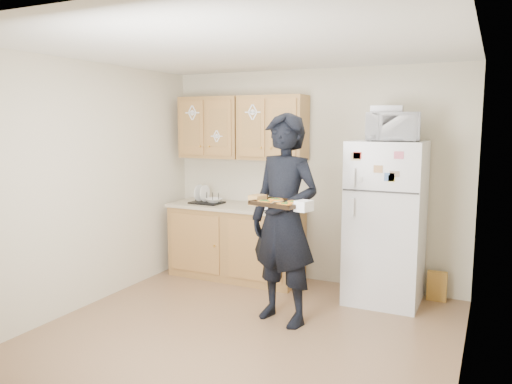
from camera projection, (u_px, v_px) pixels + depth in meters
floor at (243, 335)px, 4.47m from camera, size 3.60×3.60×0.00m
ceiling at (242, 48)px, 4.12m from camera, size 3.60×3.60×0.00m
wall_back at (312, 177)px, 5.90m from camera, size 3.60×0.04×2.50m
wall_front at (90, 241)px, 2.69m from camera, size 3.60×0.04×2.50m
wall_left at (85, 186)px, 5.07m from camera, size 0.04×3.60×2.50m
wall_right at (469, 213)px, 3.52m from camera, size 0.04×3.60×2.50m
refrigerator at (386, 222)px, 5.22m from camera, size 0.75×0.70×1.70m
base_cabinet at (236, 243)px, 6.09m from camera, size 1.60×0.60×0.86m
countertop at (236, 206)px, 6.03m from camera, size 1.64×0.64×0.04m
upper_cab_left at (212, 128)px, 6.19m from camera, size 0.80×0.33×0.75m
upper_cab_right at (273, 128)px, 5.84m from camera, size 0.80×0.33×0.75m
cereal_box at (437, 286)px, 5.30m from camera, size 0.20×0.07×0.32m
person at (284, 220)px, 4.65m from camera, size 0.82×0.64×1.97m
baking_tray at (280, 204)px, 4.33m from camera, size 0.52×0.43×0.04m
pizza_front_left at (265, 202)px, 4.34m from camera, size 0.15×0.15×0.02m
pizza_front_right at (284, 204)px, 4.20m from camera, size 0.15×0.15×0.02m
pizza_back_left at (276, 200)px, 4.45m from camera, size 0.15×0.15×0.02m
pizza_back_right at (295, 202)px, 4.32m from camera, size 0.15×0.15×0.02m
microwave at (393, 127)px, 5.02m from camera, size 0.57×0.43×0.29m
foil_pan at (387, 109)px, 5.05m from camera, size 0.33×0.25×0.07m
dish_rack at (207, 197)px, 6.13m from camera, size 0.39×0.30×0.15m
bowl at (214, 200)px, 6.09m from camera, size 0.24×0.24×0.05m
soap_bottle at (267, 201)px, 5.69m from camera, size 0.09×0.09×0.20m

